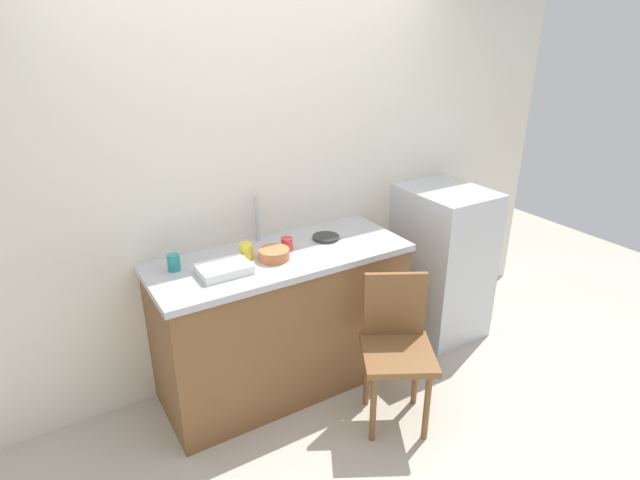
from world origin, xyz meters
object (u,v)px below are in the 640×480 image
(cup_teal, at_px, (174,262))
(chair, at_px, (396,344))
(dish_tray, at_px, (224,269))
(refrigerator, at_px, (441,261))
(terracotta_bowl, at_px, (274,254))
(hotplate, at_px, (326,237))
(cup_yellow, at_px, (246,251))
(cup_red, at_px, (287,244))

(cup_teal, bearing_deg, chair, -35.00)
(chair, distance_m, dish_tray, 1.07)
(refrigerator, bearing_deg, chair, -146.59)
(chair, bearing_deg, terracotta_bowl, 160.44)
(dish_tray, relative_size, hotplate, 1.65)
(refrigerator, height_order, cup_yellow, refrigerator)
(dish_tray, height_order, cup_red, cup_red)
(dish_tray, height_order, cup_yellow, cup_yellow)
(cup_teal, bearing_deg, refrigerator, -3.60)
(refrigerator, bearing_deg, cup_red, 178.40)
(chair, distance_m, cup_yellow, 1.02)
(hotplate, relative_size, cup_yellow, 1.77)
(refrigerator, relative_size, cup_yellow, 11.62)
(dish_tray, height_order, cup_teal, cup_teal)
(chair, height_order, cup_yellow, cup_yellow)
(hotplate, bearing_deg, dish_tray, -170.87)
(chair, xyz_separation_m, cup_yellow, (-0.62, 0.64, 0.48))
(hotplate, height_order, cup_teal, cup_teal)
(chair, xyz_separation_m, cup_red, (-0.36, 0.63, 0.47))
(refrigerator, distance_m, chair, 1.08)
(hotplate, height_order, cup_red, cup_red)
(cup_yellow, height_order, cup_teal, cup_yellow)
(cup_red, bearing_deg, cup_teal, 172.60)
(terracotta_bowl, bearing_deg, refrigerator, 1.64)
(dish_tray, xyz_separation_m, terracotta_bowl, (0.31, 0.02, 0.01))
(cup_yellow, bearing_deg, dish_tray, -149.07)
(hotplate, bearing_deg, cup_yellow, -179.05)
(cup_yellow, bearing_deg, terracotta_bowl, -34.05)
(dish_tray, bearing_deg, terracotta_bowl, 3.27)
(cup_yellow, relative_size, cup_red, 1.23)
(hotplate, height_order, cup_yellow, cup_yellow)
(chair, xyz_separation_m, hotplate, (-0.07, 0.65, 0.44))
(chair, height_order, dish_tray, dish_tray)
(terracotta_bowl, height_order, cup_teal, cup_teal)
(chair, bearing_deg, hotplate, 125.41)
(cup_teal, height_order, cup_red, cup_teal)
(chair, height_order, hotplate, hotplate)
(terracotta_bowl, height_order, hotplate, terracotta_bowl)
(dish_tray, relative_size, cup_red, 3.60)
(refrigerator, xyz_separation_m, cup_red, (-1.26, 0.04, 0.41))
(cup_yellow, xyz_separation_m, cup_red, (0.26, -0.02, -0.01))
(refrigerator, bearing_deg, cup_yellow, 178.10)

